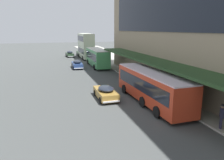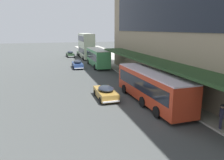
{
  "view_description": "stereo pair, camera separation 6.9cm",
  "coord_description": "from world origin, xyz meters",
  "px_view_note": "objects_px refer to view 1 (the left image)",
  "views": [
    {
      "loc": [
        -5.36,
        -2.73,
        7.21
      ],
      "look_at": [
        1.18,
        18.93,
        1.9
      ],
      "focal_mm": 35.0,
      "sensor_mm": 36.0,
      "label": 1
    },
    {
      "loc": [
        -5.3,
        -2.75,
        7.21
      ],
      "look_at": [
        1.18,
        18.93,
        1.9
      ],
      "focal_mm": 35.0,
      "sensor_mm": 36.0,
      "label": 2
    }
  ],
  "objects_px": {
    "sedan_far_back": "(70,54)",
    "pedestrian_at_kerb": "(222,115)",
    "transit_bus_kerbside_far": "(97,57)",
    "sedan_trailing_mid": "(106,92)",
    "sedan_oncoming_rear": "(77,64)",
    "fire_hydrant": "(177,100)",
    "transit_bus_kerbside_front": "(151,85)",
    "transit_bus_kerbside_rear": "(86,45)",
    "sedan_oncoming_front": "(81,53)"
  },
  "relations": [
    {
      "from": "sedan_oncoming_rear",
      "to": "sedan_trailing_mid",
      "type": "height_order",
      "value": "sedan_oncoming_rear"
    },
    {
      "from": "transit_bus_kerbside_front",
      "to": "pedestrian_at_kerb",
      "type": "bearing_deg",
      "value": -73.17
    },
    {
      "from": "transit_bus_kerbside_front",
      "to": "sedan_oncoming_rear",
      "type": "relative_size",
      "value": 2.52
    },
    {
      "from": "transit_bus_kerbside_rear",
      "to": "sedan_trailing_mid",
      "type": "xyz_separation_m",
      "value": [
        -3.75,
        -32.38,
        -2.58
      ]
    },
    {
      "from": "sedan_oncoming_rear",
      "to": "sedan_far_back",
      "type": "xyz_separation_m",
      "value": [
        0.54,
        17.95,
        -0.02
      ]
    },
    {
      "from": "sedan_far_back",
      "to": "pedestrian_at_kerb",
      "type": "xyz_separation_m",
      "value": [
        5.81,
        -46.74,
        0.41
      ]
    },
    {
      "from": "transit_bus_kerbside_rear",
      "to": "sedan_trailing_mid",
      "type": "height_order",
      "value": "transit_bus_kerbside_rear"
    },
    {
      "from": "transit_bus_kerbside_far",
      "to": "fire_hydrant",
      "type": "distance_m",
      "value": 24.04
    },
    {
      "from": "pedestrian_at_kerb",
      "to": "fire_hydrant",
      "type": "relative_size",
      "value": 2.65
    },
    {
      "from": "sedan_oncoming_front",
      "to": "fire_hydrant",
      "type": "xyz_separation_m",
      "value": [
        2.66,
        -43.48,
        -0.27
      ]
    },
    {
      "from": "transit_bus_kerbside_far",
      "to": "sedan_oncoming_rear",
      "type": "distance_m",
      "value": 4.28
    },
    {
      "from": "sedan_far_back",
      "to": "sedan_trailing_mid",
      "type": "xyz_separation_m",
      "value": [
        -0.24,
        -37.23,
        -0.05
      ]
    },
    {
      "from": "sedan_oncoming_rear",
      "to": "transit_bus_kerbside_far",
      "type": "bearing_deg",
      "value": 10.17
    },
    {
      "from": "transit_bus_kerbside_front",
      "to": "fire_hydrant",
      "type": "bearing_deg",
      "value": -31.72
    },
    {
      "from": "transit_bus_kerbside_far",
      "to": "sedan_trailing_mid",
      "type": "height_order",
      "value": "transit_bus_kerbside_far"
    },
    {
      "from": "transit_bus_kerbside_front",
      "to": "transit_bus_kerbside_far",
      "type": "relative_size",
      "value": 1.12
    },
    {
      "from": "transit_bus_kerbside_front",
      "to": "pedestrian_at_kerb",
      "type": "distance_m",
      "value": 7.33
    },
    {
      "from": "sedan_oncoming_rear",
      "to": "fire_hydrant",
      "type": "xyz_separation_m",
      "value": [
        6.42,
        -23.15,
        -0.3
      ]
    },
    {
      "from": "transit_bus_kerbside_far",
      "to": "sedan_oncoming_rear",
      "type": "height_order",
      "value": "transit_bus_kerbside_far"
    },
    {
      "from": "transit_bus_kerbside_front",
      "to": "sedan_far_back",
      "type": "relative_size",
      "value": 2.43
    },
    {
      "from": "sedan_far_back",
      "to": "sedan_oncoming_front",
      "type": "height_order",
      "value": "sedan_far_back"
    },
    {
      "from": "transit_bus_kerbside_rear",
      "to": "pedestrian_at_kerb",
      "type": "relative_size",
      "value": 4.9
    },
    {
      "from": "transit_bus_kerbside_front",
      "to": "transit_bus_kerbside_far",
      "type": "distance_m",
      "value": 22.52
    },
    {
      "from": "transit_bus_kerbside_far",
      "to": "fire_hydrant",
      "type": "relative_size",
      "value": 14.81
    },
    {
      "from": "transit_bus_kerbside_rear",
      "to": "fire_hydrant",
      "type": "bearing_deg",
      "value": -86.25
    },
    {
      "from": "fire_hydrant",
      "to": "sedan_far_back",
      "type": "bearing_deg",
      "value": 98.15
    },
    {
      "from": "sedan_trailing_mid",
      "to": "fire_hydrant",
      "type": "height_order",
      "value": "sedan_trailing_mid"
    },
    {
      "from": "transit_bus_kerbside_front",
      "to": "sedan_far_back",
      "type": "distance_m",
      "value": 39.94
    },
    {
      "from": "sedan_oncoming_front",
      "to": "pedestrian_at_kerb",
      "type": "xyz_separation_m",
      "value": [
        2.58,
        -49.12,
        0.41
      ]
    },
    {
      "from": "transit_bus_kerbside_front",
      "to": "transit_bus_kerbside_rear",
      "type": "xyz_separation_m",
      "value": [
        -0.19,
        34.9,
        1.48
      ]
    },
    {
      "from": "pedestrian_at_kerb",
      "to": "sedan_far_back",
      "type": "bearing_deg",
      "value": 97.09
    },
    {
      "from": "sedan_far_back",
      "to": "transit_bus_kerbside_far",
      "type": "bearing_deg",
      "value": -78.49
    },
    {
      "from": "fire_hydrant",
      "to": "transit_bus_kerbside_far",
      "type": "bearing_deg",
      "value": 95.68
    },
    {
      "from": "transit_bus_kerbside_front",
      "to": "sedan_oncoming_front",
      "type": "relative_size",
      "value": 2.7
    },
    {
      "from": "sedan_oncoming_rear",
      "to": "sedan_far_back",
      "type": "relative_size",
      "value": 0.96
    },
    {
      "from": "transit_bus_kerbside_rear",
      "to": "transit_bus_kerbside_far",
      "type": "height_order",
      "value": "transit_bus_kerbside_rear"
    },
    {
      "from": "sedan_far_back",
      "to": "pedestrian_at_kerb",
      "type": "bearing_deg",
      "value": -82.91
    },
    {
      "from": "transit_bus_kerbside_far",
      "to": "pedestrian_at_kerb",
      "type": "relative_size",
      "value": 5.58
    },
    {
      "from": "transit_bus_kerbside_far",
      "to": "sedan_oncoming_front",
      "type": "relative_size",
      "value": 2.42
    },
    {
      "from": "sedan_trailing_mid",
      "to": "sedan_oncoming_rear",
      "type": "bearing_deg",
      "value": 90.88
    },
    {
      "from": "transit_bus_kerbside_rear",
      "to": "fire_hydrant",
      "type": "xyz_separation_m",
      "value": [
        2.38,
        -36.25,
        -2.81
      ]
    },
    {
      "from": "transit_bus_kerbside_front",
      "to": "transit_bus_kerbside_rear",
      "type": "bearing_deg",
      "value": 90.31
    },
    {
      "from": "transit_bus_kerbside_front",
      "to": "sedan_oncoming_rear",
      "type": "distance_m",
      "value": 22.23
    },
    {
      "from": "sedan_oncoming_front",
      "to": "transit_bus_kerbside_far",
      "type": "bearing_deg",
      "value": -89.18
    },
    {
      "from": "transit_bus_kerbside_rear",
      "to": "sedan_far_back",
      "type": "relative_size",
      "value": 1.92
    },
    {
      "from": "transit_bus_kerbside_far",
      "to": "sedan_far_back",
      "type": "distance_m",
      "value": 17.62
    },
    {
      "from": "sedan_far_back",
      "to": "sedan_trailing_mid",
      "type": "height_order",
      "value": "sedan_far_back"
    },
    {
      "from": "transit_bus_kerbside_far",
      "to": "sedan_trailing_mid",
      "type": "relative_size",
      "value": 2.33
    },
    {
      "from": "sedan_far_back",
      "to": "pedestrian_at_kerb",
      "type": "distance_m",
      "value": 47.1
    },
    {
      "from": "sedan_far_back",
      "to": "sedan_oncoming_front",
      "type": "bearing_deg",
      "value": 36.38
    }
  ]
}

